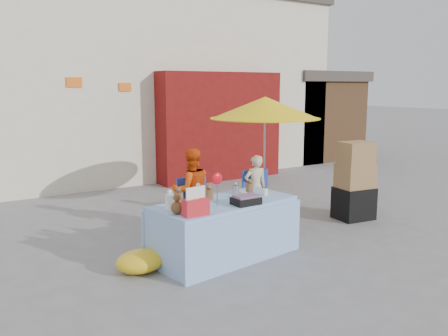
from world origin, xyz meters
TOP-DOWN VIEW (x-y plane):
  - ground at (0.00, 0.00)m, footprint 80.00×80.00m
  - backdrop at (0.52, 7.52)m, footprint 14.00×8.00m
  - market_table at (-0.68, -0.43)m, footprint 2.10×1.21m
  - chair_left at (-0.48, 0.68)m, footprint 0.56×0.55m
  - chair_right at (0.77, 0.68)m, footprint 0.56×0.55m
  - vendor_orange at (-0.48, 0.82)m, footprint 0.72×0.61m
  - vendor_beige at (0.77, 0.82)m, footprint 0.45×0.34m
  - umbrella at (1.07, 0.97)m, footprint 1.90×1.90m
  - box_stack at (2.21, -0.09)m, footprint 0.66×0.57m
  - tarp_bundle at (-1.83, -0.33)m, footprint 0.77×0.71m

SIDE VIEW (x-z plane):
  - ground at x=0.00m, z-range 0.00..0.00m
  - tarp_bundle at x=-1.83m, z-range 0.00..0.28m
  - chair_left at x=-0.48m, z-range -0.17..0.68m
  - chair_right at x=0.77m, z-range -0.17..0.68m
  - market_table at x=-0.68m, z-range -0.21..0.99m
  - vendor_beige at x=0.77m, z-range 0.00..1.12m
  - box_stack at x=2.21m, z-range -0.05..1.29m
  - vendor_orange at x=-0.48m, z-range 0.00..1.32m
  - umbrella at x=1.07m, z-range 0.85..2.94m
  - backdrop at x=0.52m, z-range -0.80..7.00m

